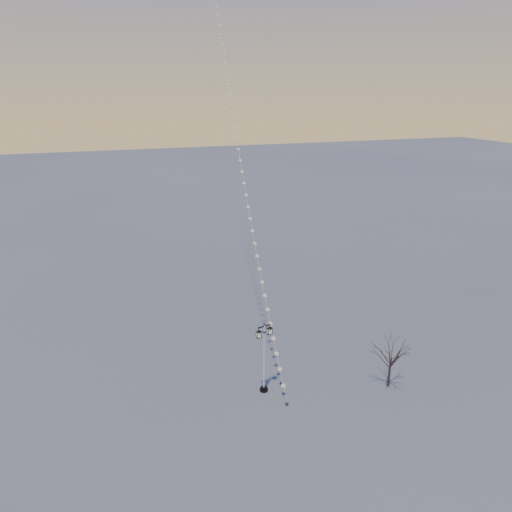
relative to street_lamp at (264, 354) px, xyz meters
name	(u,v)px	position (x,y,z in m)	size (l,w,h in m)	color
ground	(287,409)	(0.79, -2.35, -2.94)	(300.00, 300.00, 0.00)	#555656
street_lamp	(264,354)	(0.00, 0.00, 0.00)	(1.32, 0.67, 5.31)	black
bare_tree	(391,356)	(8.57, -2.37, -0.47)	(2.14, 2.14, 3.55)	#392C25
kite_train	(238,122)	(3.51, 16.95, 14.19)	(5.78, 38.43, 34.48)	#312218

